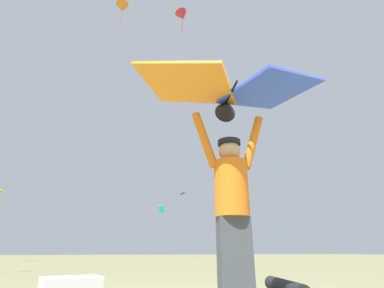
{
  "coord_description": "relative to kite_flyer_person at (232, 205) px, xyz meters",
  "views": [
    {
      "loc": [
        -1.44,
        -2.51,
        0.5
      ],
      "look_at": [
        -0.12,
        1.19,
        2.01
      ],
      "focal_mm": 26.36,
      "sensor_mm": 36.0,
      "label": 1
    }
  ],
  "objects": [
    {
      "name": "distant_kite_blue_low_left",
      "position": [
        9.95,
        33.03,
        6.86
      ],
      "size": [
        0.69,
        0.75,
        0.46
      ],
      "color": "blue"
    },
    {
      "name": "spare_kite_bag",
      "position": [
        1.09,
        0.79,
        -0.85
      ],
      "size": [
        0.5,
        1.14,
        0.18
      ],
      "primitive_type": "cylinder",
      "rotation": [
        0.0,
        1.57,
        1.28
      ],
      "color": "black",
      "rests_on": "ground"
    },
    {
      "name": "kite_flyer_person",
      "position": [
        0.0,
        0.0,
        0.0
      ],
      "size": [
        0.81,
        0.4,
        1.92
      ],
      "color": "#424751",
      "rests_on": "ground"
    },
    {
      "name": "held_stunt_kite",
      "position": [
        -0.02,
        -0.09,
        1.23
      ],
      "size": [
        2.1,
        1.29,
        0.43
      ],
      "color": "black"
    },
    {
      "name": "distant_kite_red_overhead_distant",
      "position": [
        4.06,
        15.12,
        18.33
      ],
      "size": [
        1.23,
        1.14,
        2.4
      ],
      "color": "red"
    },
    {
      "name": "distant_kite_teal_mid_left",
      "position": [
        7.48,
        34.34,
        4.88
      ],
      "size": [
        0.98,
        0.95,
        1.19
      ],
      "color": "#19B2AD"
    },
    {
      "name": "distant_kite_orange_far_center",
      "position": [
        -0.8,
        18.29,
        20.69
      ],
      "size": [
        1.23,
        1.23,
        2.59
      ],
      "color": "orange"
    }
  ]
}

